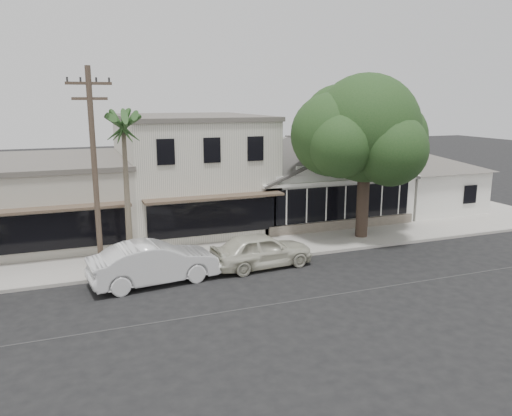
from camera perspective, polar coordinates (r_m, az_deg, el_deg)
name	(u,v)px	position (r m, az deg, el deg)	size (l,w,h in m)	color
ground	(344,293)	(20.74, 9.98, -9.60)	(140.00, 140.00, 0.00)	black
sidewalk_north	(122,264)	(24.48, -15.09, -6.20)	(90.00, 3.50, 0.15)	#9E9991
corner_shop	(313,178)	(32.98, 6.59, 3.43)	(10.40, 8.60, 5.10)	white
side_cottage	(424,189)	(36.86, 18.66, 2.04)	(6.00, 6.00, 3.00)	white
row_building_near	(190,173)	(31.06, -7.54, 4.04)	(8.00, 10.00, 6.50)	silver
row_building_midnear	(33,201)	(30.51, -24.14, 0.71)	(10.00, 10.00, 4.20)	#B2AD9F
utility_pole	(95,170)	(21.84, -17.96, 4.13)	(1.80, 0.24, 9.00)	brown
car_0	(261,250)	(23.25, 0.62, -4.82)	(1.93, 4.80, 1.64)	beige
car_1	(154,263)	(21.69, -11.53, -6.15)	(1.90, 5.44, 1.79)	silver
shade_tree	(362,131)	(27.91, 12.03, 8.56)	(8.17, 7.39, 9.06)	#47352B
palm_east	(123,127)	(22.35, -14.94, 8.90)	(2.21, 2.21, 7.55)	#726651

